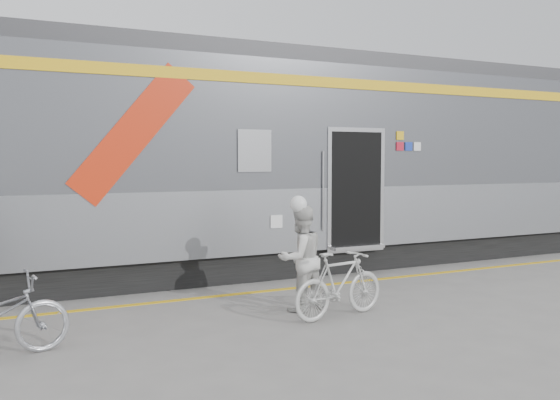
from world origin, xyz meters
TOP-DOWN VIEW (x-y plane):
  - ground at (0.00, 0.00)m, footprint 90.00×90.00m
  - train at (0.34, 4.19)m, footprint 24.00×3.17m
  - safety_strip at (0.00, 2.15)m, footprint 24.00×0.12m
  - woman at (0.45, 0.86)m, footprint 0.80×0.67m
  - bicycle_right at (0.75, 0.31)m, footprint 1.53×0.67m
  - helmet_woman at (0.45, 0.86)m, footprint 0.24×0.24m

SIDE VIEW (x-z plane):
  - ground at x=0.00m, z-range 0.00..0.00m
  - safety_strip at x=0.00m, z-range 0.00..0.01m
  - bicycle_right at x=0.75m, z-range 0.00..0.89m
  - woman at x=0.45m, z-range 0.00..1.47m
  - helmet_woman at x=0.45m, z-range 1.47..1.71m
  - train at x=0.34m, z-range 0.00..4.10m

